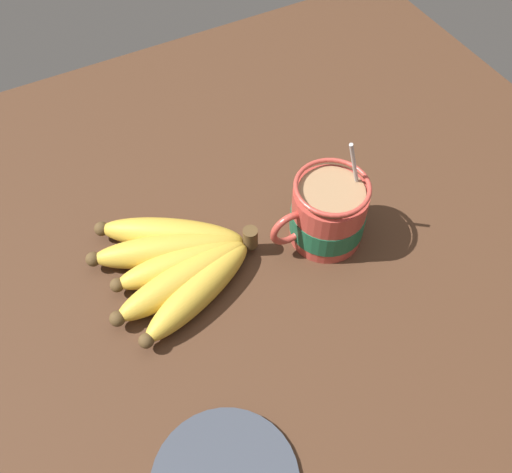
# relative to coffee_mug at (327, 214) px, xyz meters

# --- Properties ---
(table) EXTENTS (1.10, 1.10, 0.03)m
(table) POSITION_rel_coffee_mug_xyz_m (0.09, 0.03, -0.06)
(table) COLOR #422819
(table) RESTS_ON ground
(coffee_mug) EXTENTS (0.15, 0.10, 0.16)m
(coffee_mug) POSITION_rel_coffee_mug_xyz_m (0.00, 0.00, 0.00)
(coffee_mug) COLOR #B23D33
(coffee_mug) RESTS_ON table
(banana_bunch) EXTENTS (0.22, 0.22, 0.04)m
(banana_bunch) POSITION_rel_coffee_mug_xyz_m (0.20, -0.04, -0.02)
(banana_bunch) COLOR #4C381E
(banana_bunch) RESTS_ON table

